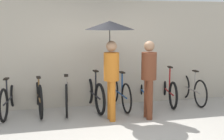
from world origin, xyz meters
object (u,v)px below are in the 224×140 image
parked_bicycle_1 (39,96)px  parked_bicycle_2 (67,94)px  parked_bicycle_0 (9,98)px  parked_bicycle_5 (143,91)px  pedestrian_leading (110,42)px  parked_bicycle_4 (120,92)px  pedestrian_center (149,74)px  parked_bicycle_6 (167,90)px  parked_bicycle_7 (192,88)px  parked_bicycle_3 (94,93)px

parked_bicycle_1 → parked_bicycle_2: 0.64m
parked_bicycle_0 → parked_bicycle_2: 1.27m
parked_bicycle_5 → pedestrian_leading: (-1.07, -0.92, 1.28)m
parked_bicycle_4 → pedestrian_center: 1.21m
parked_bicycle_6 → pedestrian_center: pedestrian_center is taller
parked_bicycle_0 → pedestrian_leading: (2.10, -0.86, 1.27)m
parked_bicycle_2 → parked_bicycle_6: 2.54m
parked_bicycle_2 → pedestrian_leading: size_ratio=0.88×
parked_bicycle_1 → parked_bicycle_7: 3.81m
parked_bicycle_2 → parked_bicycle_4: (1.27, -0.04, -0.01)m
parked_bicycle_2 → parked_bicycle_4: 1.27m
parked_bicycle_4 → pedestrian_center: size_ratio=1.04×
parked_bicycle_2 → parked_bicycle_7: size_ratio=1.12×
parked_bicycle_7 → pedestrian_center: 1.93m
parked_bicycle_0 → parked_bicycle_3: parked_bicycle_3 is taller
parked_bicycle_1 → parked_bicycle_3: 1.27m
parked_bicycle_3 → pedestrian_center: 1.52m
parked_bicycle_3 → parked_bicycle_6: 1.91m
parked_bicycle_6 → parked_bicycle_7: 0.64m
parked_bicycle_1 → parked_bicycle_4: 1.90m
parked_bicycle_3 → parked_bicycle_6: bearing=-92.7°
parked_bicycle_3 → parked_bicycle_7: size_ratio=1.05×
parked_bicycle_6 → pedestrian_leading: size_ratio=0.83×
parked_bicycle_6 → pedestrian_center: bearing=148.7°
parked_bicycle_4 → parked_bicycle_5: bearing=-81.9°
parked_bicycle_1 → parked_bicycle_2: parked_bicycle_1 is taller
parked_bicycle_7 → pedestrian_leading: bearing=112.1°
parked_bicycle_2 → parked_bicycle_0: bearing=96.1°
parked_bicycle_6 → parked_bicycle_3: bearing=101.5°
parked_bicycle_5 → pedestrian_leading: bearing=139.8°
parked_bicycle_1 → parked_bicycle_2: (0.64, -0.01, -0.00)m
parked_bicycle_4 → parked_bicycle_2: bearing=86.9°
pedestrian_leading → parked_bicycle_2: bearing=134.1°
parked_bicycle_2 → pedestrian_center: bearing=-116.0°
parked_bicycle_1 → parked_bicycle_5: 2.54m
pedestrian_center → parked_bicycle_5: bearing=77.3°
parked_bicycle_2 → parked_bicycle_7: parked_bicycle_7 is taller
parked_bicycle_1 → parked_bicycle_5: size_ratio=1.06×
parked_bicycle_4 → pedestrian_leading: size_ratio=0.83×
parked_bicycle_0 → parked_bicycle_6: bearing=-81.0°
parked_bicycle_1 → pedestrian_center: (2.26, -1.03, 0.59)m
parked_bicycle_2 → parked_bicycle_3: size_ratio=1.06×
parked_bicycle_6 → parked_bicycle_4: bearing=102.6°
parked_bicycle_3 → pedestrian_center: bearing=-139.5°
parked_bicycle_5 → pedestrian_center: bearing=174.7°
parked_bicycle_4 → pedestrian_leading: bearing=150.7°
parked_bicycle_1 → parked_bicycle_7: parked_bicycle_7 is taller
parked_bicycle_4 → parked_bicycle_5: size_ratio=1.01×
parked_bicycle_1 → parked_bicycle_7: (3.81, -0.05, -0.02)m
parked_bicycle_2 → parked_bicycle_3: parked_bicycle_3 is taller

